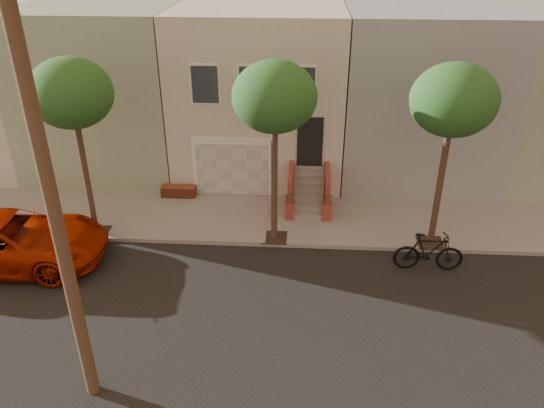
{
  "coord_description": "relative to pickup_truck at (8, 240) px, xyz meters",
  "views": [
    {
      "loc": [
        1.92,
        -12.12,
        10.05
      ],
      "look_at": [
        0.98,
        3.0,
        1.99
      ],
      "focal_mm": 34.8,
      "sensor_mm": 36.0,
      "label": 1
    }
  ],
  "objects": [
    {
      "name": "ground",
      "position": [
        7.66,
        -2.0,
        -0.88
      ],
      "size": [
        90.0,
        90.0,
        0.0
      ],
      "primitive_type": "plane",
      "color": "black",
      "rests_on": "ground"
    },
    {
      "name": "tree_left",
      "position": [
        2.16,
        1.9,
        4.38
      ],
      "size": [
        2.7,
        2.57,
        6.3
      ],
      "color": "#2D2116",
      "rests_on": "sidewalk"
    },
    {
      "name": "tree_right",
      "position": [
        14.16,
        1.9,
        4.38
      ],
      "size": [
        2.7,
        2.57,
        6.3
      ],
      "color": "#2D2116",
      "rests_on": "sidewalk"
    },
    {
      "name": "house_row",
      "position": [
        7.66,
        9.19,
        2.76
      ],
      "size": [
        33.1,
        11.7,
        7.0
      ],
      "color": "#BDB2A1",
      "rests_on": "sidewalk"
    },
    {
      "name": "pickup_truck",
      "position": [
        0.0,
        0.0,
        0.0
      ],
      "size": [
        6.49,
        3.27,
        1.76
      ],
      "primitive_type": "imported",
      "rotation": [
        0.0,
        0.0,
        1.63
      ],
      "color": "#A11A00",
      "rests_on": "ground"
    },
    {
      "name": "tree_mid",
      "position": [
        8.66,
        1.9,
        4.38
      ],
      "size": [
        2.7,
        2.57,
        6.3
      ],
      "color": "#2D2116",
      "rests_on": "sidewalk"
    },
    {
      "name": "sidewalk",
      "position": [
        7.66,
        3.35,
        -0.8
      ],
      "size": [
        40.0,
        3.7,
        0.15
      ],
      "primitive_type": "cube",
      "color": "gray",
      "rests_on": "ground"
    },
    {
      "name": "motorcycle",
      "position": [
        13.75,
        0.47,
        -0.2
      ],
      "size": [
        2.26,
        0.64,
        1.36
      ],
      "primitive_type": "imported",
      "rotation": [
        0.0,
        0.0,
        1.57
      ],
      "color": "black",
      "rests_on": "ground"
    }
  ]
}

